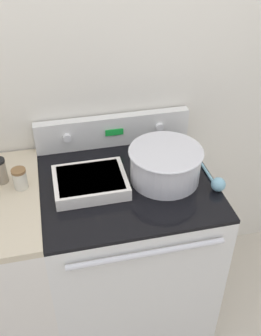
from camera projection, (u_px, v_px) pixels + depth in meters
The scene contains 8 objects.
kitchen_wall at pixel (109, 76), 1.85m from camera, with size 8.00×0.05×2.50m.
stove_range at pixel (127, 250), 2.03m from camera, with size 0.77×0.72×0.91m.
control_panel at pixel (113, 130), 1.96m from camera, with size 0.77×0.07×0.16m.
mixing_bowl at pixel (165, 163), 1.73m from camera, with size 0.33×0.33×0.15m.
casserole_dish at pixel (90, 182), 1.71m from camera, with size 0.32×0.25×0.06m.
ladle at pixel (216, 183), 1.71m from camera, with size 0.06×0.27×0.06m.
spice_jar_brown_cap at pixel (20, 179), 1.68m from camera, with size 0.06×0.06×0.10m.
spice_jar_black_cap at pixel (0, 171), 1.71m from camera, with size 0.06×0.06×0.12m.
Camera 1 is at (-0.29, -1.00, 2.00)m, focal length 42.00 mm.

